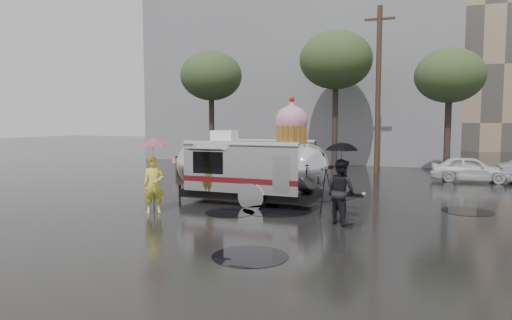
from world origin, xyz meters
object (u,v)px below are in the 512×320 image
at_px(person_left, 154,185).
at_px(tripod, 331,186).
at_px(person_right, 341,191).
at_px(airstream_trailer, 253,165).

distance_m(person_left, tripod, 5.46).
bearing_deg(person_right, tripod, -20.07).
height_order(person_left, person_right, person_right).
xyz_separation_m(person_left, person_right, (5.76, 0.49, 0.03)).
bearing_deg(person_right, person_left, 42.61).
xyz_separation_m(person_right, tripod, (-0.42, 0.66, 0.03)).
xyz_separation_m(airstream_trailer, person_left, (-2.26, -2.80, -0.44)).
height_order(airstream_trailer, person_left, airstream_trailer).
height_order(person_left, tripod, person_left).
bearing_deg(person_left, tripod, -24.43).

